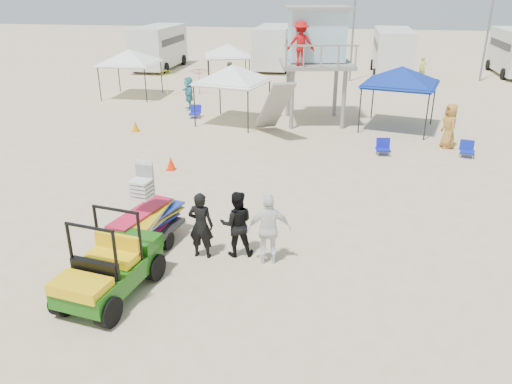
% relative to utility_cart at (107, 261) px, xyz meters
% --- Properties ---
extents(ground, '(140.00, 140.00, 0.00)m').
position_rel_utility_cart_xyz_m(ground, '(2.18, 0.34, -0.88)').
color(ground, beige).
rests_on(ground, ground).
extents(utility_cart, '(1.64, 2.66, 1.89)m').
position_rel_utility_cart_xyz_m(utility_cart, '(0.00, 0.00, 0.00)').
color(utility_cart, '#16550D').
rests_on(utility_cart, ground).
extents(surf_trailer, '(1.50, 2.34, 2.05)m').
position_rel_utility_cart_xyz_m(surf_trailer, '(0.01, 2.33, -0.05)').
color(surf_trailer, black).
rests_on(surf_trailer, ground).
extents(man_left, '(0.64, 0.43, 1.73)m').
position_rel_utility_cart_xyz_m(man_left, '(1.52, 2.03, -0.01)').
color(man_left, black).
rests_on(man_left, ground).
extents(man_mid, '(0.97, 0.83, 1.72)m').
position_rel_utility_cart_xyz_m(man_mid, '(2.37, 2.28, -0.02)').
color(man_mid, black).
rests_on(man_mid, ground).
extents(man_right, '(1.14, 0.69, 1.81)m').
position_rel_utility_cart_xyz_m(man_right, '(3.22, 2.03, 0.02)').
color(man_right, white).
rests_on(man_right, ground).
extents(lifeguard_tower, '(3.85, 3.85, 5.27)m').
position_rel_utility_cart_xyz_m(lifeguard_tower, '(3.32, 15.85, 3.04)').
color(lifeguard_tower, gray).
rests_on(lifeguard_tower, ground).
extents(canopy_blue, '(3.71, 3.71, 3.30)m').
position_rel_utility_cart_xyz_m(canopy_blue, '(7.33, 15.20, 1.87)').
color(canopy_blue, black).
rests_on(canopy_blue, ground).
extents(canopy_white_a, '(3.46, 3.46, 3.22)m').
position_rel_utility_cart_xyz_m(canopy_white_a, '(-0.46, 14.87, 1.79)').
color(canopy_white_a, black).
rests_on(canopy_white_a, ground).
extents(canopy_white_b, '(3.00, 3.00, 3.19)m').
position_rel_utility_cart_xyz_m(canopy_white_b, '(-7.76, 19.80, 1.76)').
color(canopy_white_b, black).
rests_on(canopy_white_b, ground).
extents(canopy_white_c, '(3.55, 3.55, 2.96)m').
position_rel_utility_cart_xyz_m(canopy_white_c, '(-3.16, 25.61, 1.53)').
color(canopy_white_c, black).
rests_on(canopy_white_c, ground).
extents(umbrella_a, '(1.83, 1.87, 1.59)m').
position_rel_utility_cart_xyz_m(umbrella_a, '(-3.98, 21.21, -0.08)').
color(umbrella_a, '#AE1226').
rests_on(umbrella_a, ground).
extents(umbrella_b, '(2.44, 2.45, 1.60)m').
position_rel_utility_cart_xyz_m(umbrella_b, '(-5.76, 20.41, -0.08)').
color(umbrella_b, yellow).
rests_on(umbrella_b, ground).
extents(cone_near, '(0.34, 0.34, 0.50)m').
position_rel_utility_cart_xyz_m(cone_near, '(-4.61, 12.59, -0.63)').
color(cone_near, orange).
rests_on(cone_near, ground).
extents(cone_far, '(0.34, 0.34, 0.50)m').
position_rel_utility_cart_xyz_m(cone_far, '(-1.31, 7.94, -0.63)').
color(cone_far, '#FF2908').
rests_on(cone_far, ground).
extents(beach_chair_a, '(0.60, 0.64, 0.64)m').
position_rel_utility_cart_xyz_m(beach_chair_a, '(-2.60, 15.56, -0.57)').
color(beach_chair_a, '#1019B7').
rests_on(beach_chair_a, ground).
extents(beach_chair_b, '(0.59, 0.64, 0.64)m').
position_rel_utility_cart_xyz_m(beach_chair_b, '(6.50, 11.15, -0.57)').
color(beach_chair_b, '#0F16A9').
rests_on(beach_chair_b, ground).
extents(beach_chair_c, '(0.64, 0.70, 0.64)m').
position_rel_utility_cart_xyz_m(beach_chair_c, '(9.76, 11.43, -0.57)').
color(beach_chair_c, '#0E1F9A').
rests_on(beach_chair_c, ground).
extents(rv_far_left, '(2.64, 6.80, 3.25)m').
position_rel_utility_cart_xyz_m(rv_far_left, '(-9.83, 30.34, 0.92)').
color(rv_far_left, silver).
rests_on(rv_far_left, ground).
extents(rv_mid_left, '(2.65, 6.50, 3.25)m').
position_rel_utility_cart_xyz_m(rv_mid_left, '(-0.83, 31.84, 0.92)').
color(rv_mid_left, silver).
rests_on(rv_mid_left, ground).
extents(rv_mid_right, '(2.64, 7.00, 3.25)m').
position_rel_utility_cart_xyz_m(rv_mid_right, '(8.17, 30.34, 0.92)').
color(rv_mid_right, silver).
rests_on(rv_mid_right, ground).
extents(light_pole_left, '(0.14, 0.14, 8.00)m').
position_rel_utility_cart_xyz_m(light_pole_left, '(5.18, 27.34, 3.12)').
color(light_pole_left, slate).
rests_on(light_pole_left, ground).
extents(light_pole_right, '(0.14, 0.14, 8.00)m').
position_rel_utility_cart_xyz_m(light_pole_right, '(14.18, 28.84, 3.12)').
color(light_pole_right, slate).
rests_on(light_pole_right, ground).
extents(distant_beachgoers, '(14.53, 16.88, 1.86)m').
position_rel_utility_cart_xyz_m(distant_beachgoers, '(1.64, 18.56, -0.01)').
color(distant_beachgoers, teal).
rests_on(distant_beachgoers, ground).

